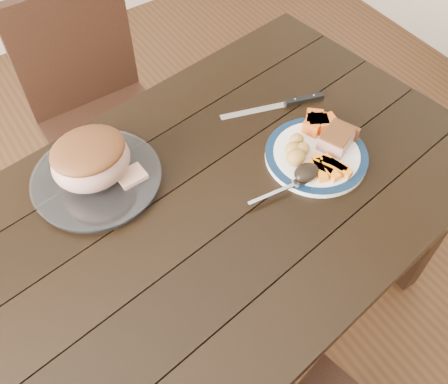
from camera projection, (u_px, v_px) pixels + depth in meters
ground at (203, 329)px, 1.84m from camera, size 4.00×4.00×0.00m
dining_table at (195, 233)px, 1.32m from camera, size 1.71×1.10×0.75m
chair_far at (98, 106)px, 1.81m from camera, size 0.42×0.43×0.93m
dinner_plate at (316, 156)px, 1.35m from camera, size 0.28×0.28×0.02m
plate_rim at (317, 154)px, 1.34m from camera, size 0.28×0.28×0.02m
serving_platter at (97, 180)px, 1.30m from camera, size 0.33×0.33×0.02m
pork_slice at (337, 139)px, 1.34m from camera, size 0.11×0.10×0.04m
roasted_potatoes at (297, 151)px, 1.32m from camera, size 0.09×0.09×0.04m
carrot_batons at (329, 167)px, 1.30m from camera, size 0.09×0.11×0.02m
pumpkin_wedges at (318, 123)px, 1.38m from camera, size 0.10×0.09×0.04m
dark_mushroom at (307, 172)px, 1.28m from camera, size 0.07×0.05×0.03m
fork at (284, 189)px, 1.27m from camera, size 0.18×0.04×0.00m
roast_joint at (91, 161)px, 1.24m from camera, size 0.20×0.17×0.13m
cut_slice at (132, 176)px, 1.28m from camera, size 0.07×0.06×0.02m
carving_knife at (292, 102)px, 1.48m from camera, size 0.31×0.12×0.01m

